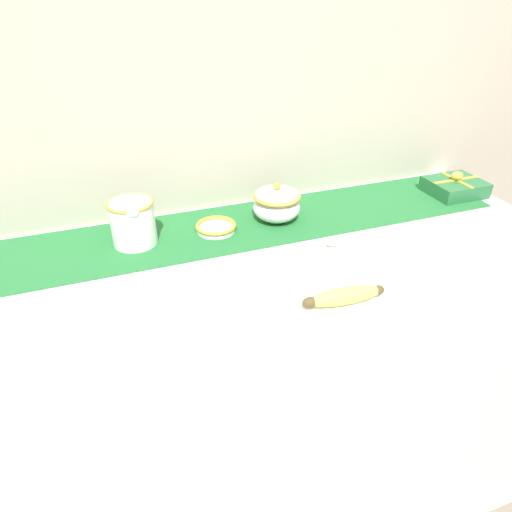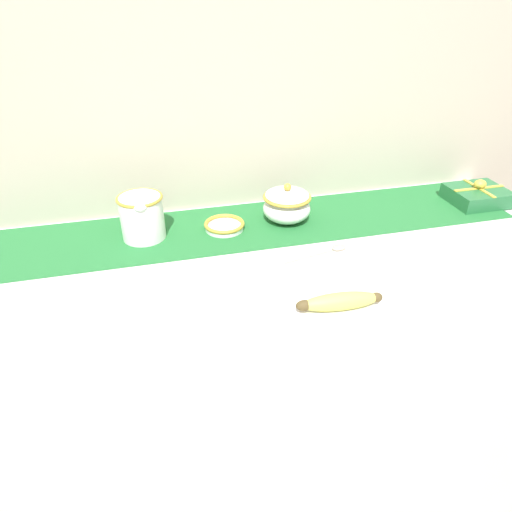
{
  "view_description": "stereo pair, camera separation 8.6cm",
  "coord_description": "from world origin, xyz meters",
  "px_view_note": "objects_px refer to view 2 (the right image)",
  "views": [
    {
      "loc": [
        -0.33,
        -0.84,
        1.44
      ],
      "look_at": [
        -0.05,
        -0.04,
        0.92
      ],
      "focal_mm": 32.0,
      "sensor_mm": 36.0,
      "label": 1
    },
    {
      "loc": [
        -0.25,
        -0.86,
        1.44
      ],
      "look_at": [
        -0.05,
        -0.04,
        0.92
      ],
      "focal_mm": 32.0,
      "sensor_mm": 36.0,
      "label": 2
    }
  ],
  "objects_px": {
    "small_dish": "(224,225)",
    "spoon": "(334,249)",
    "cream_pitcher": "(142,215)",
    "gift_box": "(477,195)",
    "sugar_bowl": "(287,205)",
    "banana": "(340,301)"
  },
  "relations": [
    {
      "from": "small_dish",
      "to": "gift_box",
      "type": "height_order",
      "value": "gift_box"
    },
    {
      "from": "spoon",
      "to": "gift_box",
      "type": "relative_size",
      "value": 1.09
    },
    {
      "from": "cream_pitcher",
      "to": "banana",
      "type": "bearing_deg",
      "value": -47.11
    },
    {
      "from": "sugar_bowl",
      "to": "small_dish",
      "type": "height_order",
      "value": "sugar_bowl"
    },
    {
      "from": "small_dish",
      "to": "gift_box",
      "type": "xyz_separation_m",
      "value": [
        0.75,
        -0.01,
        0.01
      ]
    },
    {
      "from": "cream_pitcher",
      "to": "gift_box",
      "type": "xyz_separation_m",
      "value": [
        0.95,
        -0.02,
        -0.04
      ]
    },
    {
      "from": "small_dish",
      "to": "banana",
      "type": "bearing_deg",
      "value": -67.35
    },
    {
      "from": "gift_box",
      "to": "small_dish",
      "type": "bearing_deg",
      "value": 178.87
    },
    {
      "from": "sugar_bowl",
      "to": "banana",
      "type": "bearing_deg",
      "value": -91.69
    },
    {
      "from": "cream_pitcher",
      "to": "spoon",
      "type": "relative_size",
      "value": 0.76
    },
    {
      "from": "cream_pitcher",
      "to": "gift_box",
      "type": "distance_m",
      "value": 0.95
    },
    {
      "from": "cream_pitcher",
      "to": "small_dish",
      "type": "distance_m",
      "value": 0.21
    },
    {
      "from": "sugar_bowl",
      "to": "small_dish",
      "type": "relative_size",
      "value": 1.21
    },
    {
      "from": "gift_box",
      "to": "spoon",
      "type": "bearing_deg",
      "value": -163.12
    },
    {
      "from": "sugar_bowl",
      "to": "gift_box",
      "type": "xyz_separation_m",
      "value": [
        0.58,
        -0.02,
        -0.02
      ]
    },
    {
      "from": "banana",
      "to": "small_dish",
      "type": "bearing_deg",
      "value": 112.65
    },
    {
      "from": "sugar_bowl",
      "to": "spoon",
      "type": "height_order",
      "value": "sugar_bowl"
    },
    {
      "from": "banana",
      "to": "spoon",
      "type": "bearing_deg",
      "value": 69.88
    },
    {
      "from": "cream_pitcher",
      "to": "small_dish",
      "type": "bearing_deg",
      "value": -2.37
    },
    {
      "from": "cream_pitcher",
      "to": "sugar_bowl",
      "type": "bearing_deg",
      "value": -0.19
    },
    {
      "from": "banana",
      "to": "gift_box",
      "type": "height_order",
      "value": "gift_box"
    },
    {
      "from": "small_dish",
      "to": "spoon",
      "type": "bearing_deg",
      "value": -35.2
    }
  ]
}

